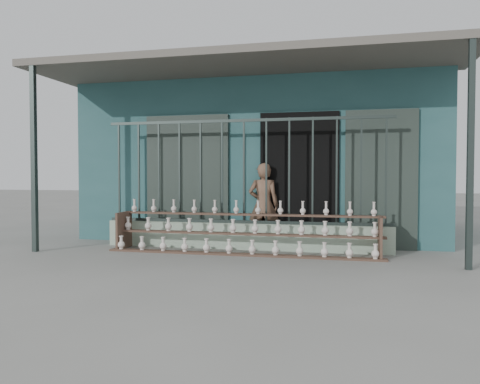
# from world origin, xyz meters

# --- Properties ---
(ground) EXTENTS (60.00, 60.00, 0.00)m
(ground) POSITION_xyz_m (0.00, 0.00, 0.00)
(ground) COLOR slate
(workshop_building) EXTENTS (7.40, 6.60, 3.21)m
(workshop_building) POSITION_xyz_m (0.00, 4.23, 1.62)
(workshop_building) COLOR #285356
(workshop_building) RESTS_ON ground
(parapet_wall) EXTENTS (5.00, 0.20, 0.45)m
(parapet_wall) POSITION_xyz_m (0.00, 1.30, 0.23)
(parapet_wall) COLOR #A3BEA3
(parapet_wall) RESTS_ON ground
(security_fence) EXTENTS (5.00, 0.04, 1.80)m
(security_fence) POSITION_xyz_m (-0.00, 1.30, 1.35)
(security_fence) COLOR #283330
(security_fence) RESTS_ON parapet_wall
(shelf_rack) EXTENTS (4.50, 0.68, 0.85)m
(shelf_rack) POSITION_xyz_m (0.09, 0.89, 0.36)
(shelf_rack) COLOR brown
(shelf_rack) RESTS_ON ground
(elderly_woman) EXTENTS (0.56, 0.37, 1.50)m
(elderly_woman) POSITION_xyz_m (0.28, 1.67, 0.75)
(elderly_woman) COLOR brown
(elderly_woman) RESTS_ON ground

